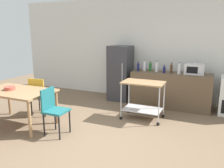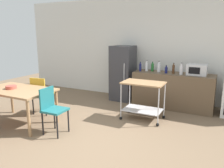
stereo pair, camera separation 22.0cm
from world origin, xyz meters
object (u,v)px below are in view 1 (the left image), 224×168
(bottle_hot_sauce, at_px, (150,67))
(refrigerator, at_px, (120,73))
(bottle_vinegar, at_px, (157,67))
(bottle_sparkling_water, at_px, (179,69))
(chair_teal, at_px, (53,108))
(fruit_bowl, at_px, (10,88))
(microwave, at_px, (194,69))
(chair_mustard, at_px, (40,94))
(bottle_wine, at_px, (164,70))
(bottle_soda, at_px, (171,69))
(dining_table, at_px, (17,94))
(bottle_sesame_oil, at_px, (138,67))
(bottle_olive_oil, at_px, (144,66))
(kitchen_cart, at_px, (143,94))

(bottle_hot_sauce, bearing_deg, refrigerator, 179.03)
(bottle_vinegar, xyz_separation_m, bottle_sparkling_water, (0.58, -0.10, -0.01))
(chair_teal, xyz_separation_m, fruit_bowl, (-1.11, 0.03, 0.26))
(bottle_vinegar, height_order, microwave, bottle_vinegar)
(chair_teal, xyz_separation_m, bottle_hot_sauce, (1.13, 2.67, 0.49))
(chair_mustard, distance_m, fruit_bowl, 0.75)
(bottle_hot_sauce, xyz_separation_m, bottle_wine, (0.40, -0.16, -0.02))
(bottle_wine, height_order, bottle_soda, bottle_soda)
(dining_table, relative_size, chair_mustard, 1.69)
(bottle_wine, bearing_deg, bottle_sesame_oil, 178.87)
(chair_mustard, bearing_deg, bottle_sparkling_water, -158.32)
(bottle_soda, bearing_deg, fruit_bowl, -138.28)
(dining_table, height_order, bottle_olive_oil, bottle_olive_oil)
(refrigerator, height_order, bottle_soda, refrigerator)
(bottle_olive_oil, distance_m, bottle_hot_sauce, 0.16)
(bottle_soda, bearing_deg, bottle_olive_oil, 175.99)
(bottle_sparkling_water, bearing_deg, bottle_hot_sauce, 167.30)
(dining_table, bearing_deg, bottle_olive_oil, 52.18)
(refrigerator, xyz_separation_m, microwave, (1.99, -0.08, 0.25))
(bottle_vinegar, xyz_separation_m, fruit_bowl, (-2.44, -2.57, -0.24))
(bottle_soda, bearing_deg, refrigerator, 174.36)
(dining_table, xyz_separation_m, microwave, (3.23, 2.54, 0.36))
(dining_table, bearing_deg, refrigerator, 64.84)
(kitchen_cart, distance_m, bottle_hot_sauce, 1.30)
(bottle_sesame_oil, bearing_deg, refrigerator, 164.89)
(bottle_sparkling_water, bearing_deg, bottle_olive_oil, 173.96)
(bottle_wine, bearing_deg, dining_table, -135.60)
(bottle_wine, distance_m, fruit_bowl, 3.64)
(bottle_vinegar, bearing_deg, dining_table, -132.19)
(kitchen_cart, xyz_separation_m, microwave, (0.96, 1.14, 0.46))
(bottle_sesame_oil, xyz_separation_m, bottle_vinegar, (0.48, 0.07, 0.02))
(bottle_wine, relative_size, microwave, 0.44)
(chair_teal, distance_m, bottle_hot_sauce, 2.94)
(chair_mustard, bearing_deg, microwave, -159.80)
(bottle_sparkling_water, bearing_deg, chair_mustard, -148.06)
(bottle_vinegar, distance_m, bottle_sparkling_water, 0.59)
(bottle_sesame_oil, distance_m, bottle_vinegar, 0.49)
(bottle_vinegar, distance_m, bottle_wine, 0.23)
(bottle_vinegar, relative_size, bottle_soda, 1.08)
(dining_table, xyz_separation_m, bottle_hot_sauce, (2.10, 2.61, 0.34))
(refrigerator, distance_m, bottle_sesame_oil, 0.64)
(refrigerator, bearing_deg, chair_mustard, -121.74)
(bottle_sesame_oil, xyz_separation_m, bottle_soda, (0.87, 0.01, 0.01))
(dining_table, bearing_deg, fruit_bowl, -166.42)
(chair_teal, height_order, chair_mustard, same)
(bottle_hot_sauce, xyz_separation_m, microwave, (1.12, -0.07, 0.02))
(refrigerator, height_order, bottle_hot_sauce, refrigerator)
(chair_mustard, relative_size, bottle_hot_sauce, 3.55)
(bottle_vinegar, bearing_deg, kitchen_cart, -91.27)
(chair_mustard, relative_size, bottle_vinegar, 3.08)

